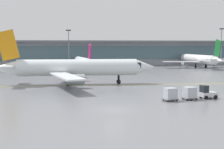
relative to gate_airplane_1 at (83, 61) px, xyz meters
name	(u,v)px	position (x,y,z in m)	size (l,w,h in m)	color
ground_plane	(114,110)	(-3.19, -66.99, -2.54)	(400.00, 400.00, 0.00)	slate
taxiway_centreline_stripe	(79,85)	(-5.40, -41.71, -2.54)	(110.00, 0.36, 0.01)	yellow
terminal_concourse	(70,53)	(-3.19, 17.96, 2.37)	(167.96, 11.00, 9.60)	#8C939E
gate_airplane_1	(83,61)	(0.00, 0.00, 0.00)	(23.72, 25.63, 8.48)	white
gate_airplane_2	(199,59)	(40.90, -0.41, 0.41)	(27.60, 29.70, 9.84)	white
taxiing_regional_jet	(75,68)	(-5.84, -39.67, 0.86)	(34.25, 31.73, 11.34)	white
baggage_tug	(207,93)	(12.58, -61.26, -1.65)	(2.76, 1.91, 2.10)	silver
cargo_dolly_lead	(190,93)	(9.54, -61.67, -1.49)	(2.29, 1.87, 1.94)	#595B60
cargo_dolly_trailing	(170,94)	(6.28, -62.11, -1.49)	(2.29, 1.87, 1.94)	#595B60
apron_light_mast_1	(69,46)	(-4.00, 11.41, 4.85)	(1.80, 0.36, 13.43)	gray
apron_light_mast_2	(221,45)	(54.18, 8.20, 5.30)	(1.80, 0.36, 14.31)	gray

